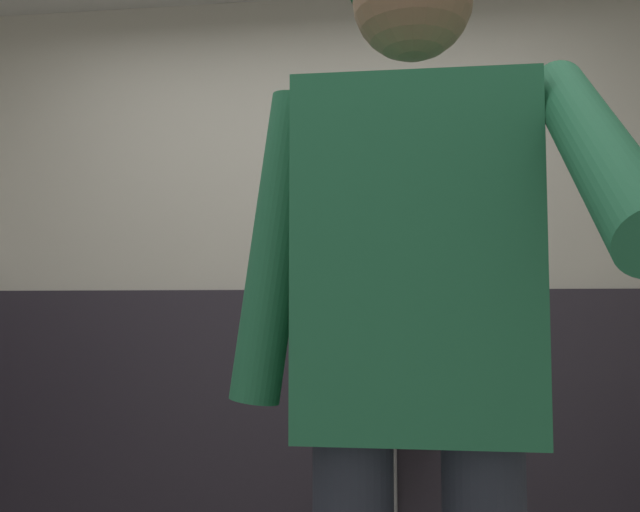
# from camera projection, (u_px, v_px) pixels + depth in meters

# --- Properties ---
(wall_back) EXTENTS (4.88, 0.12, 2.60)m
(wall_back) POSITION_uv_depth(u_px,v_px,m) (308.00, 269.00, 3.29)
(wall_back) COLOR beige
(wall_back) RESTS_ON ground_plane
(wainscot_band_back) EXTENTS (4.28, 0.03, 1.20)m
(wainscot_band_back) POSITION_uv_depth(u_px,v_px,m) (305.00, 421.00, 3.17)
(wainscot_band_back) COLOR #2D2833
(wainscot_band_back) RESTS_ON ground_plane
(urinal_solo) EXTENTS (0.40, 0.34, 1.24)m
(urinal_solo) POSITION_uv_depth(u_px,v_px,m) (390.00, 386.00, 2.99)
(urinal_solo) COLOR white
(urinal_solo) RESTS_ON ground_plane
(person) EXTENTS (0.62, 0.60, 1.77)m
(person) POSITION_uv_depth(u_px,v_px,m) (416.00, 350.00, 1.19)
(person) COLOR #2D3342
(person) RESTS_ON ground_plane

